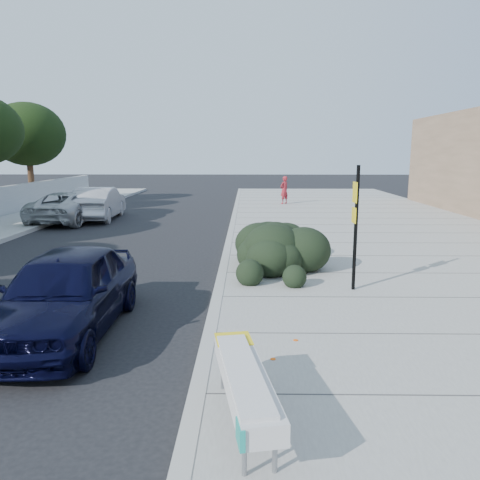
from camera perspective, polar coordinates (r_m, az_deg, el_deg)
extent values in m
plane|color=black|center=(9.86, -2.79, -7.72)|extent=(120.00, 120.00, 0.00)
cube|color=gray|center=(15.48, 19.64, -1.30)|extent=(11.20, 50.00, 0.15)
cube|color=#9E9E99|center=(14.67, -1.56, -1.27)|extent=(0.22, 50.00, 0.17)
cylinder|color=#332114|center=(31.29, -24.07, 6.18)|extent=(0.36, 0.36, 2.40)
ellipsoid|color=black|center=(31.25, -24.49, 11.66)|extent=(4.40, 4.40, 3.74)
cylinder|color=gray|center=(4.73, 0.54, -24.76)|extent=(0.05, 0.05, 0.41)
cylinder|color=gray|center=(4.78, 4.27, -24.39)|extent=(0.05, 0.05, 0.41)
cylinder|color=gray|center=(6.13, -2.12, -15.94)|extent=(0.05, 0.05, 0.41)
cylinder|color=gray|center=(6.16, 0.64, -15.76)|extent=(0.05, 0.05, 0.41)
cylinder|color=gray|center=(5.32, -1.01, -18.16)|extent=(0.32, 1.63, 0.04)
cylinder|color=gray|center=(5.37, 2.19, -17.92)|extent=(0.32, 1.63, 0.04)
cube|color=#B2B2B2|center=(5.28, 0.60, -16.68)|extent=(0.80, 2.20, 0.23)
cube|color=yellow|center=(5.99, -0.79, -11.96)|extent=(0.51, 0.50, 0.02)
cube|color=teal|center=(4.41, 0.05, -22.60)|extent=(0.09, 0.25, 0.20)
cylinder|color=black|center=(12.84, 0.28, -0.75)|extent=(0.06, 0.06, 0.84)
cylinder|color=black|center=(13.33, 1.25, -0.34)|extent=(0.06, 0.06, 0.84)
cylinder|color=black|center=(13.01, 0.78, 1.28)|extent=(0.27, 0.52, 0.06)
cube|color=black|center=(10.31, 13.93, 1.36)|extent=(0.06, 0.06, 2.69)
cube|color=yellow|center=(10.20, 13.84, 5.67)|extent=(0.03, 0.31, 0.44)
cube|color=yellow|center=(10.25, 13.72, 2.96)|extent=(0.03, 0.29, 0.33)
ellipsoid|color=black|center=(12.09, 5.04, -0.26)|extent=(2.57, 3.94, 1.36)
imported|color=black|center=(8.61, -20.53, -5.95)|extent=(1.80, 4.38, 1.49)
imported|color=#ACACB1|center=(23.04, -16.83, 4.31)|extent=(1.89, 4.73, 1.53)
imported|color=#AEB1B4|center=(22.57, -19.95, 3.82)|extent=(2.64, 5.14, 1.39)
imported|color=maroon|center=(27.71, 5.41, 6.09)|extent=(0.69, 0.69, 1.62)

